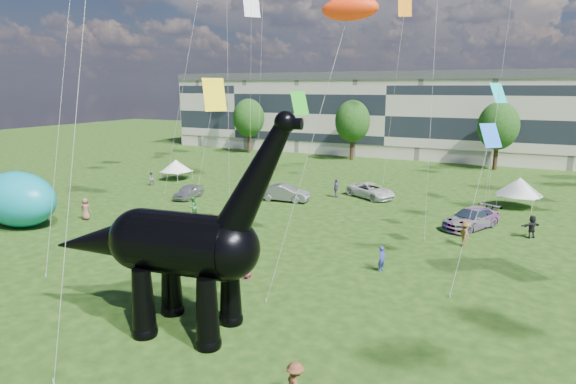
% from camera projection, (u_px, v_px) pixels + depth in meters
% --- Properties ---
extents(ground, '(220.00, 220.00, 0.00)m').
position_uv_depth(ground, '(211.00, 338.00, 21.15)').
color(ground, '#16330C').
rests_on(ground, ground).
extents(terrace_row, '(78.00, 11.00, 12.00)m').
position_uv_depth(terrace_row, '(394.00, 117.00, 77.52)').
color(terrace_row, beige).
rests_on(terrace_row, ground).
extents(tree_far_left, '(5.20, 5.20, 9.44)m').
position_uv_depth(tree_far_left, '(249.00, 115.00, 79.21)').
color(tree_far_left, '#382314').
rests_on(tree_far_left, ground).
extents(tree_mid_left, '(5.20, 5.20, 9.44)m').
position_uv_depth(tree_mid_left, '(353.00, 118.00, 71.35)').
color(tree_mid_left, '#382314').
rests_on(tree_mid_left, ground).
extents(tree_mid_right, '(5.20, 5.20, 9.44)m').
position_uv_depth(tree_mid_right, '(499.00, 122.00, 62.60)').
color(tree_mid_right, '#382314').
rests_on(tree_mid_right, ground).
extents(dinosaur_sculpture, '(12.67, 4.12, 10.31)m').
position_uv_depth(dinosaur_sculpture, '(175.00, 246.00, 21.31)').
color(dinosaur_sculpture, black).
rests_on(dinosaur_sculpture, ground).
extents(car_silver, '(2.15, 4.20, 1.37)m').
position_uv_depth(car_silver, '(189.00, 191.00, 47.53)').
color(car_silver, '#BBBAC0').
rests_on(car_silver, ground).
extents(car_grey, '(4.92, 2.16, 1.57)m').
position_uv_depth(car_grey, '(285.00, 193.00, 46.36)').
color(car_grey, slate).
rests_on(car_grey, ground).
extents(car_white, '(5.74, 4.67, 1.45)m').
position_uv_depth(car_white, '(371.00, 191.00, 47.68)').
color(car_white, silver).
rests_on(car_white, ground).
extents(car_dark, '(4.48, 5.92, 1.60)m').
position_uv_depth(car_dark, '(471.00, 218.00, 37.41)').
color(car_dark, '#595960').
rests_on(car_dark, ground).
extents(gazebo_near, '(4.69, 4.69, 2.78)m').
position_uv_depth(gazebo_near, '(520.00, 187.00, 43.60)').
color(gazebo_near, silver).
rests_on(gazebo_near, ground).
extents(gazebo_left, '(3.65, 3.65, 2.43)m').
position_uv_depth(gazebo_left, '(176.00, 166.00, 56.76)').
color(gazebo_left, white).
rests_on(gazebo_left, ground).
extents(inflatable_teal, '(7.05, 4.45, 4.38)m').
position_uv_depth(inflatable_teal, '(18.00, 199.00, 37.72)').
color(inflatable_teal, '#0D90A3').
rests_on(inflatable_teal, ground).
extents(visitors, '(50.93, 39.30, 1.86)m').
position_uv_depth(visitors, '(323.00, 225.00, 35.29)').
color(visitors, '#36893C').
rests_on(visitors, ground).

